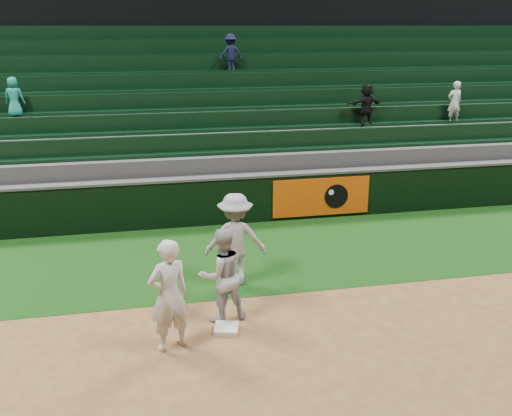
{
  "coord_description": "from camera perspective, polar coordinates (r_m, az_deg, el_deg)",
  "views": [
    {
      "loc": [
        -1.57,
        -8.59,
        4.89
      ],
      "look_at": [
        0.69,
        2.3,
        1.3
      ],
      "focal_mm": 40.0,
      "sensor_mm": 36.0,
      "label": 1
    }
  ],
  "objects": [
    {
      "name": "ground",
      "position": [
        10.01,
        -1.23,
        -11.37
      ],
      "size": [
        70.0,
        70.0,
        0.0
      ],
      "primitive_type": "plane",
      "color": "brown",
      "rests_on": "ground"
    },
    {
      "name": "foul_grass",
      "position": [
        12.68,
        -3.73,
        -4.82
      ],
      "size": [
        36.0,
        4.2,
        0.01
      ],
      "primitive_type": "cube",
      "color": "#0E330C",
      "rests_on": "ground"
    },
    {
      "name": "first_base",
      "position": [
        9.75,
        -2.98,
        -11.95
      ],
      "size": [
        0.47,
        0.47,
        0.09
      ],
      "primitive_type": "cube",
      "rotation": [
        0.0,
        0.0,
        -0.23
      ],
      "color": "white",
      "rests_on": "ground"
    },
    {
      "name": "first_baseman",
      "position": [
        8.98,
        -8.73,
        -8.62
      ],
      "size": [
        0.79,
        0.67,
        1.83
      ],
      "primitive_type": "imported",
      "rotation": [
        0.0,
        0.0,
        3.55
      ],
      "color": "silver",
      "rests_on": "ground"
    },
    {
      "name": "baserunner",
      "position": [
        9.76,
        -3.42,
        -6.71
      ],
      "size": [
        0.93,
        0.8,
        1.67
      ],
      "primitive_type": "imported",
      "rotation": [
        0.0,
        0.0,
        3.37
      ],
      "color": "#ADB0B8",
      "rests_on": "ground"
    },
    {
      "name": "base_coach",
      "position": [
        11.05,
        -2.07,
        -3.14
      ],
      "size": [
        1.27,
        0.84,
        1.84
      ],
      "primitive_type": "imported",
      "rotation": [
        0.0,
        0.0,
        3.01
      ],
      "color": "#999CA6",
      "rests_on": "foul_grass"
    },
    {
      "name": "field_wall",
      "position": [
        14.52,
        -4.91,
        0.77
      ],
      "size": [
        36.0,
        0.45,
        1.25
      ],
      "color": "black",
      "rests_on": "ground"
    },
    {
      "name": "stadium_seating",
      "position": [
        17.92,
        -6.58,
        7.52
      ],
      "size": [
        36.0,
        5.95,
        4.85
      ],
      "color": "#38383B",
      "rests_on": "ground"
    }
  ]
}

